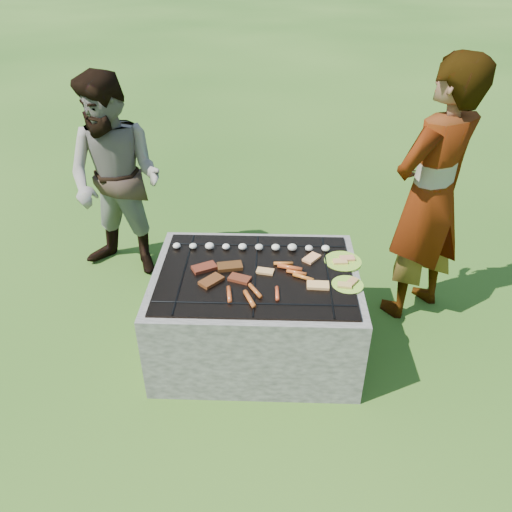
% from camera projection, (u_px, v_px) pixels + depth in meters
% --- Properties ---
extents(lawn, '(60.00, 60.00, 0.00)m').
position_uv_depth(lawn, '(256.00, 345.00, 3.45)').
color(lawn, '#214C13').
rests_on(lawn, ground).
extents(fire_pit, '(1.30, 1.00, 0.62)m').
position_uv_depth(fire_pit, '(256.00, 313.00, 3.30)').
color(fire_pit, gray).
rests_on(fire_pit, ground).
extents(mushrooms, '(1.05, 0.06, 0.04)m').
position_uv_depth(mushrooms, '(253.00, 247.00, 3.34)').
color(mushrooms, silver).
rests_on(mushrooms, fire_pit).
extents(pork_slabs, '(0.39, 0.30, 0.02)m').
position_uv_depth(pork_slabs, '(220.00, 272.00, 3.10)').
color(pork_slabs, '#9B311C').
rests_on(pork_slabs, fire_pit).
extents(sausages, '(0.53, 0.47, 0.03)m').
position_uv_depth(sausages, '(272.00, 282.00, 3.01)').
color(sausages, '#BD7E1F').
rests_on(sausages, fire_pit).
extents(bread_on_grate, '(0.45, 0.41, 0.02)m').
position_uv_depth(bread_on_grate, '(304.00, 272.00, 3.11)').
color(bread_on_grate, '#D5C26D').
rests_on(bread_on_grate, fire_pit).
extents(plate_far, '(0.27, 0.27, 0.03)m').
position_uv_depth(plate_far, '(343.00, 261.00, 3.23)').
color(plate_far, yellow).
rests_on(plate_far, fire_pit).
extents(plate_near, '(0.25, 0.25, 0.03)m').
position_uv_depth(plate_near, '(348.00, 285.00, 3.02)').
color(plate_near, '#C3F63B').
rests_on(plate_near, fire_pit).
extents(cook, '(0.80, 0.75, 1.85)m').
position_uv_depth(cook, '(430.00, 196.00, 3.32)').
color(cook, gray).
rests_on(cook, ground).
extents(bystander, '(0.93, 0.81, 1.62)m').
position_uv_depth(bystander, '(116.00, 180.00, 3.83)').
color(bystander, '#A39087').
rests_on(bystander, ground).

